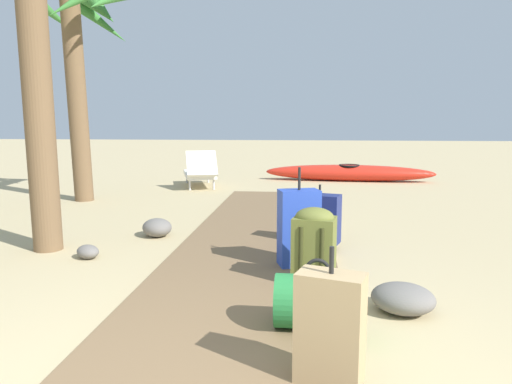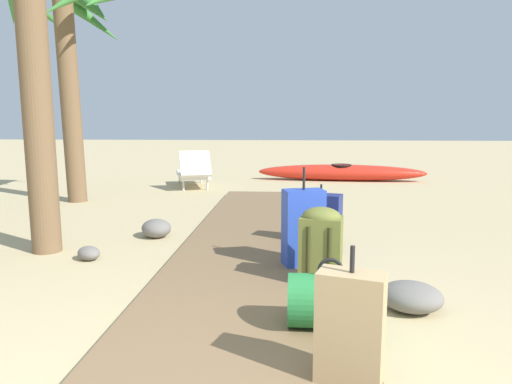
% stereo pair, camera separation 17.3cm
% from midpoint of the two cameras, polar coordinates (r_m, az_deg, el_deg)
% --- Properties ---
extents(ground_plane, '(60.00, 60.00, 0.00)m').
position_cam_midpoint_polar(ground_plane, '(4.68, 0.60, -8.62)').
color(ground_plane, tan).
extents(boardwalk, '(1.61, 7.07, 0.08)m').
position_cam_midpoint_polar(boardwalk, '(5.35, 1.30, -5.98)').
color(boardwalk, brown).
rests_on(boardwalk, ground).
extents(suitcase_navy, '(0.48, 0.35, 0.63)m').
position_cam_midpoint_polar(suitcase_navy, '(5.16, 8.56, -3.17)').
color(suitcase_navy, navy).
rests_on(suitcase_navy, boardwalk).
extents(duffel_bag_green, '(0.54, 0.35, 0.45)m').
position_cam_midpoint_polar(duffel_bag_green, '(3.11, 8.94, -12.85)').
color(duffel_bag_green, '#237538').
rests_on(duffel_bag_green, boardwalk).
extents(backpack_olive, '(0.37, 0.32, 0.62)m').
position_cam_midpoint_polar(backpack_olive, '(3.87, 8.25, -6.13)').
color(backpack_olive, olive).
rests_on(backpack_olive, boardwalk).
extents(suitcase_blue, '(0.40, 0.31, 0.89)m').
position_cam_midpoint_polar(suitcase_blue, '(4.32, 6.29, -4.27)').
color(suitcase_blue, '#2847B7').
rests_on(suitcase_blue, boardwalk).
extents(suitcase_tan, '(0.37, 0.28, 0.70)m').
position_cam_midpoint_polar(suitcase_tan, '(2.49, 10.91, -15.73)').
color(suitcase_tan, tan).
rests_on(suitcase_tan, boardwalk).
extents(palm_tree_far_left, '(2.35, 2.19, 3.91)m').
position_cam_midpoint_polar(palm_tree_far_left, '(8.78, -20.60, 18.45)').
color(palm_tree_far_left, brown).
rests_on(palm_tree_far_left, ground).
extents(lounge_chair, '(1.03, 1.65, 0.78)m').
position_cam_midpoint_polar(lounge_chair, '(10.01, -6.24, 2.44)').
color(lounge_chair, white).
rests_on(lounge_chair, ground).
extents(kayak, '(3.91, 0.86, 0.38)m').
position_cam_midpoint_polar(kayak, '(11.24, 11.51, 2.27)').
color(kayak, red).
rests_on(kayak, ground).
extents(rock_left_mid, '(0.33, 0.32, 0.14)m').
position_cam_midpoint_polar(rock_left_mid, '(5.11, -18.60, -6.80)').
color(rock_left_mid, slate).
rests_on(rock_left_mid, ground).
extents(rock_left_near, '(0.50, 0.52, 0.22)m').
position_cam_midpoint_polar(rock_left_near, '(5.84, -10.94, -4.21)').
color(rock_left_near, slate).
rests_on(rock_left_near, ground).
extents(rock_right_far, '(0.57, 0.54, 0.21)m').
position_cam_midpoint_polar(rock_right_far, '(3.71, 18.53, -12.01)').
color(rock_right_far, slate).
rests_on(rock_right_far, ground).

